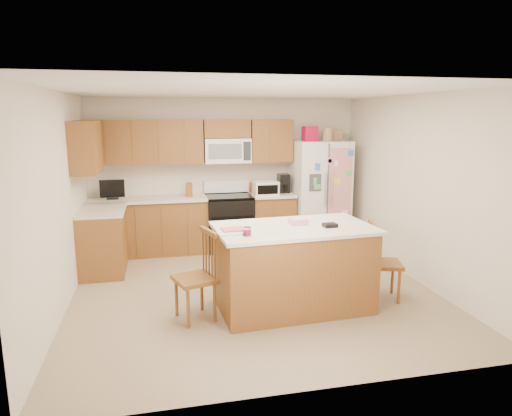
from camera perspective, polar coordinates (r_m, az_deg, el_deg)
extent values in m
plane|color=#7F6550|center=(5.99, -0.35, -10.23)|extent=(4.50, 4.50, 0.00)
cube|color=beige|center=(7.84, -3.82, 4.38)|extent=(4.50, 0.10, 2.50)
cube|color=beige|center=(3.53, 7.31, -4.50)|extent=(4.50, 0.10, 2.50)
cube|color=beige|center=(5.63, -23.36, 0.65)|extent=(0.10, 4.50, 2.50)
cube|color=beige|center=(6.50, 19.45, 2.27)|extent=(0.10, 4.50, 2.50)
cube|color=white|center=(5.57, -0.38, 14.40)|extent=(4.50, 4.50, 0.04)
cube|color=brown|center=(7.60, -13.24, -2.34)|extent=(1.87, 0.60, 0.88)
cube|color=brown|center=(7.84, 1.95, -1.62)|extent=(0.72, 0.60, 0.88)
cube|color=brown|center=(6.90, -18.59, -4.06)|extent=(0.60, 0.95, 0.88)
cube|color=white|center=(7.50, -13.40, 1.06)|extent=(1.87, 0.64, 0.04)
cube|color=white|center=(7.74, 1.99, 1.68)|extent=(0.72, 0.64, 0.04)
cube|color=white|center=(6.79, -18.75, -0.31)|extent=(0.64, 0.95, 0.04)
cube|color=brown|center=(7.54, -13.78, 7.99)|extent=(1.85, 0.33, 0.70)
cube|color=brown|center=(7.78, 1.84, 8.41)|extent=(0.70, 0.33, 0.70)
cube|color=brown|center=(7.62, -3.70, 9.87)|extent=(0.76, 0.33, 0.29)
cube|color=brown|center=(6.69, -20.49, 7.20)|extent=(0.33, 0.95, 0.70)
cube|color=brown|center=(7.41, -18.29, 7.69)|extent=(0.02, 0.01, 0.66)
cube|color=brown|center=(7.34, -17.83, -3.08)|extent=(0.02, 0.01, 0.84)
cube|color=brown|center=(7.38, -15.18, 7.85)|extent=(0.02, 0.01, 0.66)
cube|color=brown|center=(7.31, -14.71, -2.96)|extent=(0.02, 0.01, 0.84)
cube|color=brown|center=(7.37, -12.04, 7.99)|extent=(0.02, 0.01, 0.66)
cube|color=brown|center=(7.31, -11.57, -2.83)|extent=(0.02, 0.01, 0.84)
cube|color=brown|center=(7.38, -8.91, 8.11)|extent=(0.01, 0.01, 0.66)
cube|color=brown|center=(7.32, -8.44, -2.69)|extent=(0.01, 0.01, 0.84)
cube|color=brown|center=(7.60, 1.79, 8.34)|extent=(0.01, 0.01, 0.66)
cube|color=brown|center=(7.54, 2.23, -2.15)|extent=(0.01, 0.01, 0.84)
cube|color=white|center=(7.61, -3.64, 7.19)|extent=(0.76, 0.38, 0.40)
cube|color=slate|center=(7.41, -3.87, 7.07)|extent=(0.54, 0.01, 0.24)
cube|color=#262626|center=(7.47, -1.12, 7.13)|extent=(0.12, 0.01, 0.30)
cube|color=brown|center=(7.50, -8.36, 2.26)|extent=(0.10, 0.14, 0.22)
cube|color=black|center=(7.55, -17.46, 1.14)|extent=(0.18, 0.12, 0.02)
cube|color=black|center=(7.53, -17.54, 2.34)|extent=(0.38, 0.03, 0.28)
cube|color=#BE3B17|center=(7.77, 0.69, 2.55)|extent=(0.35, 0.22, 0.18)
cube|color=white|center=(7.55, 1.23, 2.47)|extent=(0.40, 0.28, 0.23)
cube|color=black|center=(7.41, 1.49, 2.31)|extent=(0.34, 0.01, 0.15)
cube|color=black|center=(7.82, 3.46, 3.11)|extent=(0.18, 0.22, 0.32)
cylinder|color=black|center=(7.77, 3.59, 2.52)|extent=(0.12, 0.12, 0.12)
cube|color=black|center=(7.67, -3.38, -1.93)|extent=(0.76, 0.64, 0.88)
cube|color=black|center=(7.37, -2.97, -2.65)|extent=(0.68, 0.01, 0.42)
cube|color=black|center=(7.58, -3.42, 1.50)|extent=(0.76, 0.64, 0.03)
cube|color=white|center=(7.81, -3.73, 2.72)|extent=(0.76, 0.10, 0.20)
cube|color=white|center=(7.92, 7.94, 1.81)|extent=(0.90, 0.75, 1.80)
cube|color=#4C4C4C|center=(7.57, 8.93, 1.33)|extent=(0.02, 0.01, 1.75)
cube|color=silver|center=(7.51, 8.68, 2.41)|extent=(0.02, 0.03, 0.55)
cube|color=silver|center=(7.54, 9.39, 2.43)|extent=(0.02, 0.03, 0.55)
cube|color=#3F3F44|center=(7.45, 7.42, 3.16)|extent=(0.20, 0.01, 0.28)
cube|color=#D84C59|center=(7.62, 10.38, 2.49)|extent=(0.42, 0.01, 1.30)
cube|color=#B80934|center=(7.75, 6.74, 9.21)|extent=(0.22, 0.22, 0.24)
cylinder|color=#A58258|center=(7.81, 8.97, 9.10)|extent=(0.18, 0.18, 0.22)
cube|color=#A97656|center=(7.99, 9.84, 8.98)|extent=(0.18, 0.20, 0.18)
cube|color=brown|center=(5.35, 4.68, -7.60)|extent=(1.76, 1.06, 0.94)
cube|color=white|center=(5.22, 4.77, -2.51)|extent=(1.84, 1.14, 0.04)
cylinder|color=#B80934|center=(4.80, -1.14, -3.11)|extent=(0.08, 0.08, 0.06)
cylinder|color=white|center=(4.79, -1.14, -2.93)|extent=(0.09, 0.09, 0.09)
cube|color=#FF9EC3|center=(5.30, 5.31, -1.67)|extent=(0.21, 0.16, 0.07)
cube|color=black|center=(5.23, 9.22, -2.13)|extent=(0.16, 0.13, 0.04)
cube|color=white|center=(4.90, -3.10, -3.08)|extent=(0.31, 0.26, 0.01)
cube|color=#D84C4C|center=(4.98, -2.80, -2.68)|extent=(0.27, 0.21, 0.01)
cylinder|color=white|center=(4.87, 2.10, -3.16)|extent=(0.13, 0.06, 0.01)
cube|color=brown|center=(5.09, -7.67, -8.82)|extent=(0.52, 0.54, 0.05)
cylinder|color=brown|center=(5.27, -9.91, -10.94)|extent=(0.04, 0.04, 0.44)
cylinder|color=brown|center=(4.97, -8.48, -12.32)|extent=(0.04, 0.04, 0.44)
cylinder|color=brown|center=(5.38, -6.79, -10.39)|extent=(0.04, 0.04, 0.44)
cylinder|color=brown|center=(5.08, -5.19, -11.69)|extent=(0.04, 0.04, 0.44)
cylinder|color=brown|center=(5.20, -6.62, -5.23)|extent=(0.02, 0.02, 0.49)
cylinder|color=brown|center=(5.13, -6.28, -5.45)|extent=(0.02, 0.02, 0.49)
cylinder|color=brown|center=(5.07, -5.92, -5.67)|extent=(0.02, 0.02, 0.49)
cylinder|color=brown|center=(5.00, -5.56, -5.90)|extent=(0.02, 0.02, 0.49)
cylinder|color=brown|center=(4.93, -5.18, -6.14)|extent=(0.02, 0.02, 0.49)
cube|color=brown|center=(5.00, -5.98, -2.98)|extent=(0.16, 0.40, 0.05)
cube|color=brown|center=(6.09, 1.98, -5.82)|extent=(0.43, 0.42, 0.04)
cylinder|color=brown|center=(6.33, 2.76, -7.17)|extent=(0.03, 0.03, 0.39)
cylinder|color=brown|center=(6.22, 0.16, -7.51)|extent=(0.03, 0.03, 0.39)
cylinder|color=brown|center=(6.10, 3.81, -7.92)|extent=(0.03, 0.03, 0.39)
cylinder|color=brown|center=(5.98, 1.13, -8.29)|extent=(0.03, 0.03, 0.39)
cylinder|color=brown|center=(5.94, 3.79, -3.91)|extent=(0.02, 0.02, 0.43)
cylinder|color=brown|center=(5.92, 3.19, -3.98)|extent=(0.02, 0.02, 0.43)
cylinder|color=brown|center=(5.89, 2.59, -4.05)|extent=(0.02, 0.02, 0.43)
cylinder|color=brown|center=(5.86, 1.99, -4.11)|extent=(0.02, 0.02, 0.43)
cylinder|color=brown|center=(5.84, 1.38, -4.18)|extent=(0.02, 0.02, 0.43)
cube|color=brown|center=(5.83, 2.61, -1.99)|extent=(0.36, 0.09, 0.05)
cube|color=brown|center=(5.81, 15.76, -6.75)|extent=(0.49, 0.50, 0.04)
cylinder|color=brown|center=(5.77, 17.44, -9.42)|extent=(0.04, 0.04, 0.42)
cylinder|color=brown|center=(6.07, 16.68, -8.31)|extent=(0.04, 0.04, 0.42)
cylinder|color=brown|center=(5.70, 14.52, -9.50)|extent=(0.04, 0.04, 0.42)
cylinder|color=brown|center=(6.01, 13.91, -8.37)|extent=(0.04, 0.04, 0.42)
cylinder|color=brown|center=(5.56, 14.54, -4.74)|extent=(0.02, 0.02, 0.47)
cylinder|color=brown|center=(5.63, 14.40, -4.53)|extent=(0.02, 0.02, 0.47)
cylinder|color=brown|center=(5.70, 14.26, -4.33)|extent=(0.02, 0.02, 0.47)
cylinder|color=brown|center=(5.77, 14.12, -4.13)|extent=(0.02, 0.02, 0.47)
cylinder|color=brown|center=(5.84, 13.99, -3.93)|extent=(0.02, 0.02, 0.47)
cube|color=brown|center=(5.64, 14.37, -2.02)|extent=(0.14, 0.39, 0.05)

